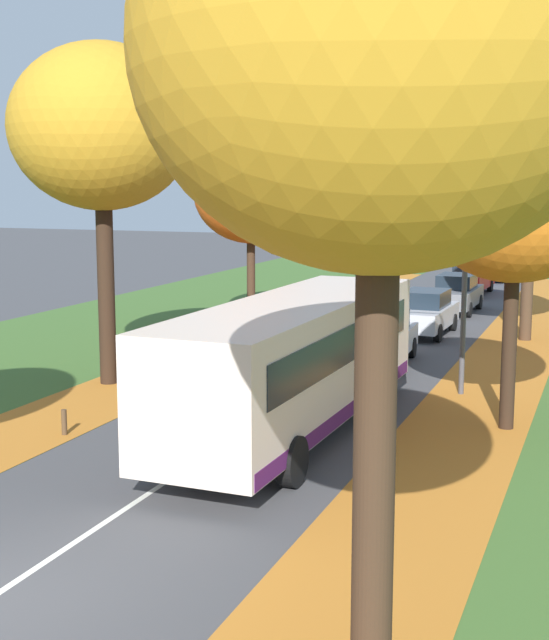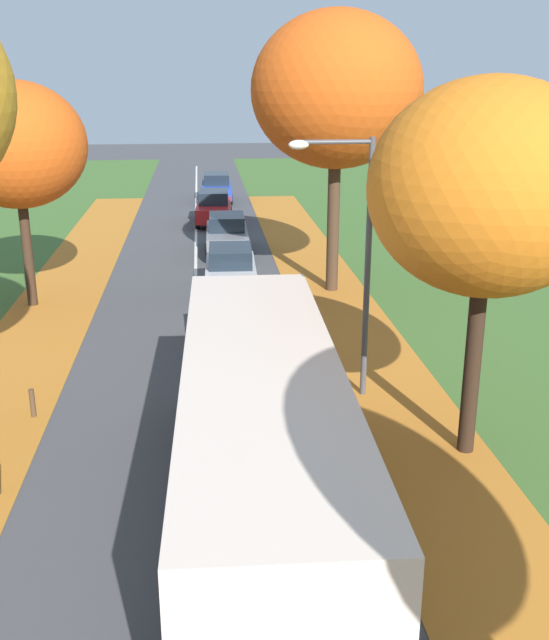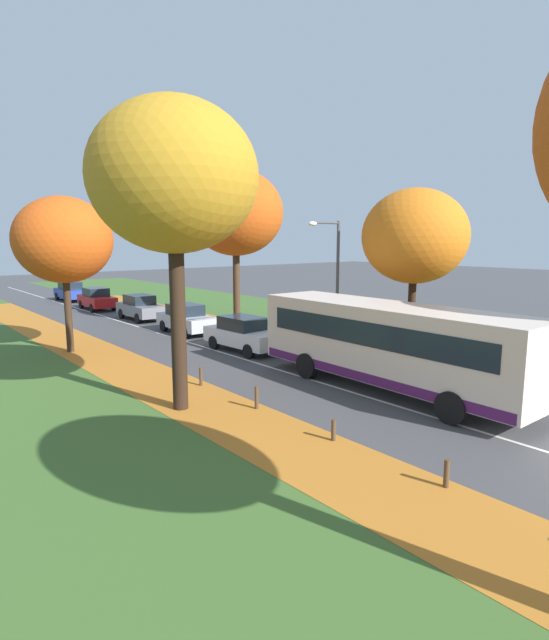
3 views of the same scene
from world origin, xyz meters
The scene contains 19 objects.
grass_verge_left centered at (-9.20, 20.00, 0.00)m, with size 12.00×90.00×0.01m, color #3D6028.
leaf_litter_left centered at (-4.60, 14.00, 0.01)m, with size 2.80×60.00×0.00m, color #B26B23.
leaf_litter_right centered at (4.60, 14.00, 0.01)m, with size 2.80×60.00×0.00m, color #B26B23.
road_centre_line centered at (0.00, 20.00, 0.00)m, with size 0.12×80.00×0.01m, color silver.
tree_left_near centered at (-5.34, 12.01, 6.93)m, with size 4.92×4.92×9.19m.
tree_left_mid centered at (-5.34, 22.36, 5.15)m, with size 4.33×4.33×7.12m.
tree_right_nearest centered at (5.35, -0.11, 6.81)m, with size 4.98×4.98×9.09m.
tree_right_near centered at (5.49, 11.27, 5.30)m, with size 4.42×4.42×7.31m.
tree_right_mid centered at (4.78, 23.17, 6.72)m, with size 5.59×5.59×9.26m.
bollard_fourth centered at (-3.55, 7.23, 0.29)m, with size 0.12×0.12×0.58m, color #4C3823.
bollard_fifth centered at (-3.56, 10.47, 0.36)m, with size 0.12×0.12×0.73m, color #4C3823.
bollard_sixth centered at (-3.57, 13.71, 0.33)m, with size 0.12×0.12×0.67m, color #4C3823.
streetlamp_right centered at (3.67, 14.22, 3.74)m, with size 1.89×0.28×6.00m.
bus centered at (1.17, 9.12, 1.70)m, with size 2.85×10.46×2.98m.
car_white_lead centered at (1.00, 17.35, 0.81)m, with size 1.94×4.28×1.62m.
car_silver_following centered at (1.23, 23.05, 0.81)m, with size 1.88×4.25×1.62m.
car_grey_third_in_line centered at (1.33, 29.15, 0.81)m, with size 1.84×4.23×1.62m.
car_red_fourth_in_line centered at (0.92, 35.77, 0.81)m, with size 1.92×4.27×1.62m.
car_blue_trailing centered at (1.22, 42.54, 0.81)m, with size 1.82×4.22×1.62m.
Camera 1 is at (7.59, -8.87, 5.54)m, focal length 50.00 mm.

